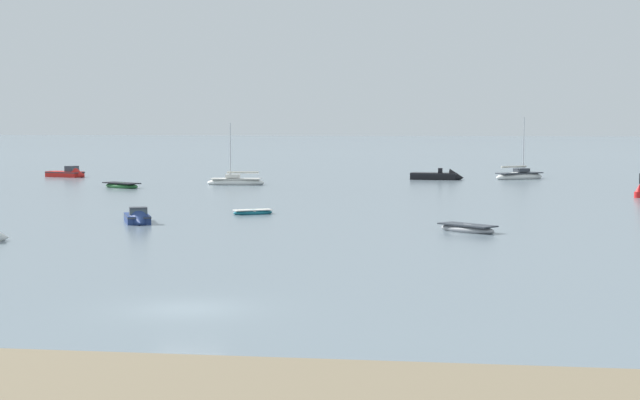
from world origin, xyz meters
TOP-DOWN VIEW (x-y plane):
  - ground_plane at (0.00, 0.00)m, footprint 800.00×800.00m
  - sailboat_moored_0 at (-14.41, 71.50)m, footprint 6.15×2.38m
  - motorboat_moored_0 at (-11.59, 30.19)m, footprint 3.02×4.53m
  - motorboat_moored_2 at (6.58, 84.14)m, footprint 6.16×2.60m
  - sailboat_moored_2 at (15.38, 86.68)m, footprint 6.43×5.74m
  - motorboat_moored_3 at (-37.05, 83.08)m, footprint 5.51×3.32m
  - rowboat_moored_2 at (9.87, 28.14)m, footprint 3.99×3.65m
  - rowboat_moored_5 at (-24.60, 65.09)m, footprint 4.74×3.77m
  - rowboat_moored_6 at (-5.54, 38.00)m, footprint 3.07×2.35m
  - channel_buoy at (24.53, 58.52)m, footprint 0.90×0.90m

SIDE VIEW (x-z plane):
  - ground_plane at x=0.00m, z-range 0.00..0.00m
  - rowboat_moored_6 at x=-5.54m, z-range -0.11..0.36m
  - rowboat_moored_2 at x=9.87m, z-range -0.15..0.49m
  - rowboat_moored_5 at x=-24.60m, z-range -0.17..0.56m
  - motorboat_moored_0 at x=-11.59m, z-range -0.57..1.06m
  - motorboat_moored_2 at x=6.58m, z-range -0.74..1.31m
  - sailboat_moored_0 at x=-14.41m, z-range -3.08..3.66m
  - motorboat_moored_3 at x=-37.05m, z-range -0.69..1.29m
  - sailboat_moored_2 at x=15.38m, z-range -3.38..4.02m
  - channel_buoy at x=24.53m, z-range -0.69..1.61m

